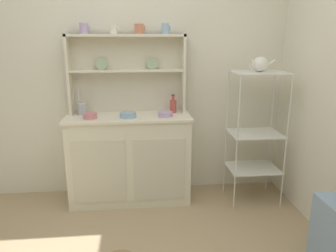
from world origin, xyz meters
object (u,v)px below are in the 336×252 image
at_px(hutch_shelf_unit, 127,68).
at_px(cup_lilac_0, 84,29).
at_px(hutch_cabinet, 130,157).
at_px(bowl_mixing_large, 90,116).
at_px(jam_bottle, 173,106).
at_px(porcelain_teapot, 260,64).
at_px(bakers_rack, 256,124).
at_px(utensil_jar, 82,109).

xyz_separation_m(hutch_shelf_unit, cup_lilac_0, (-0.37, -0.04, 0.36)).
height_order(hutch_cabinet, hutch_shelf_unit, hutch_shelf_unit).
relative_size(hutch_shelf_unit, bowl_mixing_large, 8.74).
bearing_deg(jam_bottle, cup_lilac_0, 177.44).
relative_size(hutch_cabinet, porcelain_teapot, 5.15).
bearing_deg(hutch_cabinet, cup_lilac_0, 161.80).
bearing_deg(bakers_rack, cup_lilac_0, 171.01).
bearing_deg(hutch_shelf_unit, cup_lilac_0, -173.39).
height_order(jam_bottle, utensil_jar, utensil_jar).
height_order(hutch_shelf_unit, bowl_mixing_large, hutch_shelf_unit).
xyz_separation_m(cup_lilac_0, bowl_mixing_large, (0.03, -0.20, -0.76)).
bearing_deg(bakers_rack, bowl_mixing_large, 178.05).
distance_m(hutch_cabinet, jam_bottle, 0.66).
relative_size(hutch_cabinet, bakers_rack, 0.92).
xyz_separation_m(bakers_rack, bowl_mixing_large, (-1.54, 0.05, 0.11)).
relative_size(jam_bottle, porcelain_teapot, 0.78).
bearing_deg(jam_bottle, hutch_cabinet, -168.73).
height_order(bakers_rack, utensil_jar, bakers_rack).
distance_m(bakers_rack, cup_lilac_0, 1.81).
xyz_separation_m(hutch_cabinet, bakers_rack, (1.20, -0.13, 0.33)).
bearing_deg(jam_bottle, hutch_shelf_unit, 169.65).
height_order(bakers_rack, cup_lilac_0, cup_lilac_0).
height_order(bakers_rack, bowl_mixing_large, bakers_rack).
relative_size(hutch_shelf_unit, bakers_rack, 0.86).
xyz_separation_m(hutch_cabinet, utensil_jar, (-0.43, 0.08, 0.48)).
bearing_deg(utensil_jar, hutch_shelf_unit, 11.39).
bearing_deg(jam_bottle, bakers_rack, -15.54).
relative_size(cup_lilac_0, jam_bottle, 0.52).
distance_m(bowl_mixing_large, utensil_jar, 0.18).
distance_m(hutch_cabinet, bowl_mixing_large, 0.56).
xyz_separation_m(bakers_rack, porcelain_teapot, (-0.00, 0.00, 0.56)).
bearing_deg(jam_bottle, bowl_mixing_large, -168.36).
relative_size(hutch_cabinet, cup_lilac_0, 12.66).
bearing_deg(cup_lilac_0, hutch_cabinet, -18.20).
relative_size(cup_lilac_0, porcelain_teapot, 0.41).
bearing_deg(hutch_cabinet, bowl_mixing_large, -167.90).
xyz_separation_m(hutch_cabinet, hutch_shelf_unit, (0.00, 0.17, 0.85)).
bearing_deg(porcelain_teapot, hutch_shelf_unit, 166.30).
bearing_deg(utensil_jar, bakers_rack, -7.13).
height_order(hutch_cabinet, bowl_mixing_large, bowl_mixing_large).
height_order(cup_lilac_0, jam_bottle, cup_lilac_0).
height_order(utensil_jar, porcelain_teapot, porcelain_teapot).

